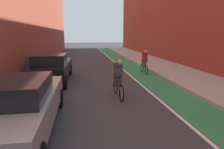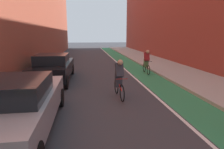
# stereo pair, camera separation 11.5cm
# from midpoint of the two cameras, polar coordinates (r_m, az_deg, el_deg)

# --- Properties ---
(ground_plane) EXTENTS (98.35, 98.35, 0.00)m
(ground_plane) POSITION_cam_midpoint_polar(r_m,az_deg,el_deg) (12.79, -4.66, 0.20)
(ground_plane) COLOR #38383D
(bike_lane_paint) EXTENTS (1.60, 44.71, 0.00)m
(bike_lane_paint) POSITION_cam_midpoint_polar(r_m,az_deg,el_deg) (15.22, 5.87, 2.08)
(bike_lane_paint) COLOR #2D8451
(bike_lane_paint) RESTS_ON ground
(lane_divider_stripe) EXTENTS (0.12, 44.71, 0.00)m
(lane_divider_stripe) POSITION_cam_midpoint_polar(r_m,az_deg,el_deg) (15.02, 2.55, 2.00)
(lane_divider_stripe) COLOR white
(lane_divider_stripe) RESTS_ON ground
(sidewalk_right) EXTENTS (3.34, 44.71, 0.14)m
(sidewalk_right) POSITION_cam_midpoint_polar(r_m,az_deg,el_deg) (16.02, 14.44, 2.51)
(sidewalk_right) COLOR #A8A59E
(sidewalk_right) RESTS_ON ground
(parked_sedan_silver) EXTENTS (1.91, 4.65, 1.53)m
(parked_sedan_silver) POSITION_cam_midpoint_polar(r_m,az_deg,el_deg) (5.61, -27.03, -8.29)
(parked_sedan_silver) COLOR #9EA0A8
(parked_sedan_silver) RESTS_ON ground
(parked_sedan_black) EXTENTS (2.04, 4.55, 1.53)m
(parked_sedan_black) POSITION_cam_midpoint_polar(r_m,az_deg,el_deg) (11.17, -18.00, 2.04)
(parked_sedan_black) COLOR black
(parked_sedan_black) RESTS_ON ground
(cyclist_trailing) EXTENTS (0.48, 1.74, 1.63)m
(cyclist_trailing) POSITION_cam_midpoint_polar(r_m,az_deg,el_deg) (7.87, 1.47, -1.19)
(cyclist_trailing) COLOR black
(cyclist_trailing) RESTS_ON ground
(cyclist_far) EXTENTS (0.48, 1.68, 1.60)m
(cyclist_far) POSITION_cam_midpoint_polar(r_m,az_deg,el_deg) (13.02, 9.43, 4.06)
(cyclist_far) COLOR black
(cyclist_far) RESTS_ON ground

